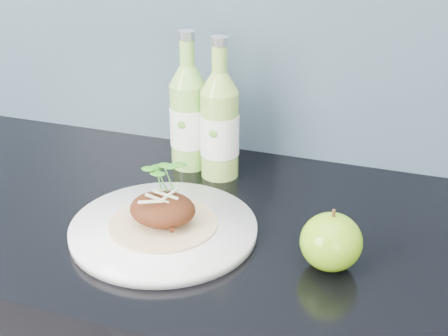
{
  "coord_description": "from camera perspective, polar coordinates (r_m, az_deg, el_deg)",
  "views": [
    {
      "loc": [
        0.33,
        0.86,
        1.42
      ],
      "look_at": [
        0.05,
        1.69,
        1.0
      ],
      "focal_mm": 50.0,
      "sensor_mm": 36.0,
      "label": 1
    }
  ],
  "objects": [
    {
      "name": "dinner_plate",
      "position": [
        0.99,
        -5.54,
        -5.57
      ],
      "size": [
        0.35,
        0.35,
        0.02
      ],
      "color": "white",
      "rests_on": "kitchen_counter"
    },
    {
      "name": "pork_taco",
      "position": [
        0.97,
        -5.64,
        -3.68
      ],
      "size": [
        0.17,
        0.17,
        0.1
      ],
      "color": "tan",
      "rests_on": "dinner_plate"
    },
    {
      "name": "cider_bottle_left",
      "position": [
        1.17,
        -3.25,
        4.67
      ],
      "size": [
        0.08,
        0.08,
        0.26
      ],
      "rotation": [
        0.0,
        0.0,
        0.19
      ],
      "color": "#85BE4F",
      "rests_on": "kitchen_counter"
    },
    {
      "name": "cider_bottle_right",
      "position": [
        1.13,
        -0.4,
        3.91
      ],
      "size": [
        0.09,
        0.09,
        0.26
      ],
      "rotation": [
        0.0,
        0.0,
        -0.29
      ],
      "color": "#90BC4E",
      "rests_on": "kitchen_counter"
    },
    {
      "name": "green_apple",
      "position": [
        0.9,
        9.77,
        -6.67
      ],
      "size": [
        0.1,
        0.1,
        0.09
      ],
      "rotation": [
        0.0,
        0.0,
        -0.09
      ],
      "color": "#4F9410",
      "rests_on": "kitchen_counter"
    }
  ]
}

